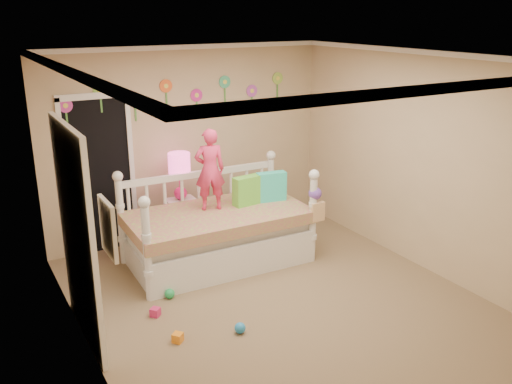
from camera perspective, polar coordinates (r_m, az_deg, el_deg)
floor at (r=6.16m, az=2.01°, el=-11.00°), size 4.00×4.50×0.01m
ceiling at (r=5.39m, az=2.32°, el=13.87°), size 4.00×4.50×0.01m
back_wall at (r=7.57m, az=-6.91°, el=5.09°), size 4.00×0.01×2.60m
left_wall at (r=4.94m, az=-17.98°, el=-2.95°), size 0.01×4.50×2.60m
right_wall at (r=6.87m, az=16.48°, el=3.09°), size 0.01×4.50×2.60m
crown_molding at (r=5.39m, az=2.32°, el=13.55°), size 4.00×4.50×0.06m
daybed at (r=6.78m, az=-4.04°, el=-2.54°), size 2.27×1.27×1.21m
pillow_turquoise at (r=7.06m, az=1.59°, el=0.57°), size 0.39×0.20×0.38m
pillow_lime at (r=6.92m, az=-0.84°, el=0.17°), size 0.40×0.18×0.37m
child at (r=6.68m, az=-4.81°, el=2.33°), size 0.42×0.33×1.01m
nightstand at (r=7.43m, az=-7.69°, el=-3.11°), size 0.39×0.30×0.64m
table_lamp at (r=7.20m, az=-7.94°, el=2.38°), size 0.29×0.29×0.63m
closet_doorway at (r=7.25m, az=-15.89°, el=1.74°), size 0.90×0.04×2.07m
flower_decals at (r=7.41m, az=-7.71°, el=9.80°), size 3.40×0.02×0.50m
mirror_closet at (r=5.31m, az=-18.01°, el=-4.36°), size 0.07×1.30×2.10m
wall_picture at (r=4.03m, az=-15.10°, el=-3.67°), size 0.05×0.34×0.42m
hanging_bag at (r=6.79m, az=6.20°, el=-1.40°), size 0.20×0.16×0.36m
toy_scatter at (r=5.88m, az=-6.66°, el=-12.06°), size 1.02×1.42×0.11m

